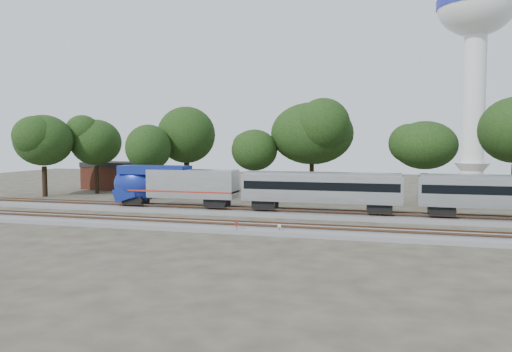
{
  "coord_description": "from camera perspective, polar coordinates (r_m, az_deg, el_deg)",
  "views": [
    {
      "loc": [
        16.64,
        -47.2,
        8.09
      ],
      "look_at": [
        2.39,
        5.0,
        4.31
      ],
      "focal_mm": 35.0,
      "sensor_mm": 36.0,
      "label": 1
    }
  ],
  "objects": [
    {
      "name": "switch_stand_red",
      "position": [
        43.74,
        -2.22,
        -5.7
      ],
      "size": [
        0.35,
        0.16,
        1.13
      ],
      "rotation": [
        0.0,
        0.0,
        -0.37
      ],
      "color": "#512D19",
      "rests_on": "ground"
    },
    {
      "name": "tree_3",
      "position": [
        75.07,
        -7.96,
        4.66
      ],
      "size": [
        9.17,
        9.17,
        12.93
      ],
      "color": "black",
      "rests_on": "ground"
    },
    {
      "name": "switch_stand_white",
      "position": [
        43.26,
        2.69,
        -5.97
      ],
      "size": [
        0.3,
        0.06,
        0.95
      ],
      "rotation": [
        0.0,
        0.0,
        -0.05
      ],
      "color": "#512D19",
      "rests_on": "ground"
    },
    {
      "name": "tree_4",
      "position": [
        68.66,
        -0.18,
        2.96
      ],
      "size": [
        6.98,
        6.98,
        9.84
      ],
      "color": "black",
      "rests_on": "ground"
    },
    {
      "name": "tree_6",
      "position": [
        65.88,
        18.73,
        3.32
      ],
      "size": [
        7.7,
        7.7,
        10.86
      ],
      "color": "black",
      "rests_on": "ground"
    },
    {
      "name": "tree_1",
      "position": [
        80.94,
        -17.82,
        3.67
      ],
      "size": [
        8.05,
        8.05,
        11.34
      ],
      "color": "black",
      "rests_on": "ground"
    },
    {
      "name": "tree_2",
      "position": [
        71.18,
        -12.18,
        3.16
      ],
      "size": [
        7.31,
        7.31,
        10.3
      ],
      "color": "black",
      "rests_on": "ground"
    },
    {
      "name": "tree_5",
      "position": [
        69.51,
        6.42,
        4.83
      ],
      "size": [
        9.3,
        9.3,
        13.11
      ],
      "color": "black",
      "rests_on": "ground"
    },
    {
      "name": "ground",
      "position": [
        50.7,
        -4.11,
        -5.2
      ],
      "size": [
        160.0,
        160.0,
        0.0
      ],
      "primitive_type": "plane",
      "color": "#383328",
      "rests_on": "ground"
    },
    {
      "name": "track_far",
      "position": [
        56.3,
        -2.08,
        -4.06
      ],
      "size": [
        160.0,
        5.0,
        0.73
      ],
      "color": "slate",
      "rests_on": "ground"
    },
    {
      "name": "brick_building",
      "position": [
        88.04,
        -15.8,
        0.08
      ],
      "size": [
        10.6,
        8.37,
        4.57
      ],
      "rotation": [
        0.0,
        0.0,
        -0.19
      ],
      "color": "brown",
      "rests_on": "ground"
    },
    {
      "name": "switch_lever",
      "position": [
        44.14,
        -0.93,
        -6.37
      ],
      "size": [
        0.58,
        0.47,
        0.3
      ],
      "primitive_type": "cube",
      "rotation": [
        0.0,
        0.0,
        0.41
      ],
      "color": "#512D19",
      "rests_on": "ground"
    },
    {
      "name": "track_near",
      "position": [
        46.96,
        -5.74,
        -5.69
      ],
      "size": [
        160.0,
        5.0,
        0.73
      ],
      "color": "slate",
      "rests_on": "ground"
    },
    {
      "name": "water_tower",
      "position": [
        104.24,
        23.86,
        15.34
      ],
      "size": [
        14.23,
        14.23,
        39.4
      ],
      "color": "silver",
      "rests_on": "ground"
    },
    {
      "name": "tree_0",
      "position": [
        78.87,
        -23.12,
        3.76
      ],
      "size": [
        8.35,
        8.35,
        11.77
      ],
      "color": "black",
      "rests_on": "ground"
    }
  ]
}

